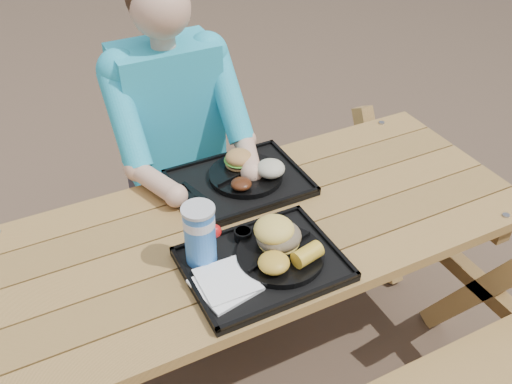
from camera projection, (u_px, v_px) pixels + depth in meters
name	position (u px, v px, depth m)	size (l,w,h in m)	color
ground	(256.00, 366.00, 2.29)	(60.00, 60.00, 0.00)	#999999
picnic_table	(256.00, 303.00, 2.06)	(1.80, 1.49, 0.75)	#999999
tray_near	(263.00, 265.00, 1.67)	(0.45, 0.35, 0.02)	black
tray_far	(239.00, 183.00, 1.99)	(0.45, 0.35, 0.02)	black
plate_near	(280.00, 255.00, 1.68)	(0.26, 0.26, 0.02)	black
plate_far	(246.00, 175.00, 2.00)	(0.26, 0.26, 0.02)	black
napkin_stack	(225.00, 284.00, 1.59)	(0.16, 0.16, 0.02)	white
soda_cup	(200.00, 236.00, 1.62)	(0.09, 0.09, 0.18)	blue
condiment_bbq	(243.00, 235.00, 1.74)	(0.06, 0.06, 0.03)	black
condiment_mustard	(260.00, 231.00, 1.76)	(0.05, 0.05, 0.03)	yellow
sandwich	(279.00, 226.00, 1.67)	(0.13, 0.13, 0.13)	#F4CD56
mac_cheese	(274.00, 263.00, 1.61)	(0.09, 0.09, 0.05)	gold
corn_cob	(307.00, 254.00, 1.63)	(0.09, 0.09, 0.05)	yellow
cutlery_far	(194.00, 192.00, 1.93)	(0.03, 0.14, 0.01)	black
burger	(239.00, 155.00, 2.01)	(0.10, 0.10, 0.09)	#BE8343
baked_beans	(241.00, 184.00, 1.92)	(0.07, 0.07, 0.03)	#49200E
potato_salad	(271.00, 168.00, 1.97)	(0.10, 0.10, 0.06)	beige
diner	(175.00, 160.00, 2.32)	(0.48, 0.84, 1.28)	teal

